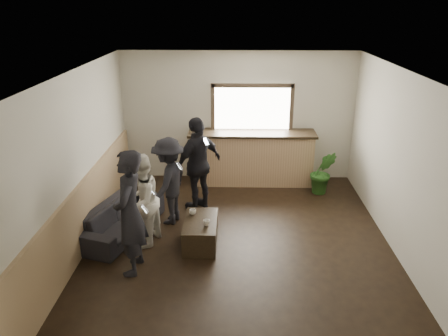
{
  "coord_description": "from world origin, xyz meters",
  "views": [
    {
      "loc": [
        -0.07,
        -6.22,
        3.79
      ],
      "look_at": [
        -0.24,
        0.4,
        1.21
      ],
      "focal_mm": 35.0,
      "sensor_mm": 36.0,
      "label": 1
    }
  ],
  "objects_px": {
    "potted_plant": "(323,172)",
    "person_a": "(130,213)",
    "sofa": "(121,218)",
    "person_b": "(141,201)",
    "bar_counter": "(251,154)",
    "cup_a": "(193,212)",
    "person_d": "(198,164)",
    "person_c": "(169,181)",
    "coffee_table": "(201,232)",
    "cup_b": "(206,223)"
  },
  "relations": [
    {
      "from": "cup_b",
      "to": "person_a",
      "type": "height_order",
      "value": "person_a"
    },
    {
      "from": "coffee_table",
      "to": "person_a",
      "type": "relative_size",
      "value": 0.51
    },
    {
      "from": "cup_a",
      "to": "person_c",
      "type": "relative_size",
      "value": 0.07
    },
    {
      "from": "potted_plant",
      "to": "person_d",
      "type": "height_order",
      "value": "person_d"
    },
    {
      "from": "potted_plant",
      "to": "person_d",
      "type": "distance_m",
      "value": 2.64
    },
    {
      "from": "bar_counter",
      "to": "sofa",
      "type": "relative_size",
      "value": 1.45
    },
    {
      "from": "sofa",
      "to": "cup_a",
      "type": "distance_m",
      "value": 1.27
    },
    {
      "from": "person_d",
      "to": "person_c",
      "type": "bearing_deg",
      "value": 4.2
    },
    {
      "from": "potted_plant",
      "to": "person_a",
      "type": "bearing_deg",
      "value": -139.24
    },
    {
      "from": "sofa",
      "to": "coffee_table",
      "type": "relative_size",
      "value": 1.94
    },
    {
      "from": "potted_plant",
      "to": "person_a",
      "type": "xyz_separation_m",
      "value": [
        -3.3,
        -2.85,
        0.48
      ]
    },
    {
      "from": "sofa",
      "to": "person_a",
      "type": "distance_m",
      "value": 1.36
    },
    {
      "from": "bar_counter",
      "to": "cup_a",
      "type": "distance_m",
      "value": 2.65
    },
    {
      "from": "potted_plant",
      "to": "person_a",
      "type": "distance_m",
      "value": 4.39
    },
    {
      "from": "bar_counter",
      "to": "person_a",
      "type": "height_order",
      "value": "bar_counter"
    },
    {
      "from": "bar_counter",
      "to": "person_b",
      "type": "xyz_separation_m",
      "value": [
        -1.85,
        -2.67,
        0.14
      ]
    },
    {
      "from": "bar_counter",
      "to": "coffee_table",
      "type": "xyz_separation_m",
      "value": [
        -0.91,
        -2.64,
        -0.43
      ]
    },
    {
      "from": "cup_a",
      "to": "person_a",
      "type": "xyz_separation_m",
      "value": [
        -0.79,
        -0.99,
        0.47
      ]
    },
    {
      "from": "sofa",
      "to": "person_a",
      "type": "bearing_deg",
      "value": -140.35
    },
    {
      "from": "cup_b",
      "to": "person_a",
      "type": "bearing_deg",
      "value": -149.86
    },
    {
      "from": "potted_plant",
      "to": "person_c",
      "type": "height_order",
      "value": "person_c"
    },
    {
      "from": "bar_counter",
      "to": "person_d",
      "type": "xyz_separation_m",
      "value": [
        -1.04,
        -1.31,
        0.26
      ]
    },
    {
      "from": "bar_counter",
      "to": "person_b",
      "type": "height_order",
      "value": "bar_counter"
    },
    {
      "from": "sofa",
      "to": "person_b",
      "type": "xyz_separation_m",
      "value": [
        0.45,
        -0.36,
        0.51
      ]
    },
    {
      "from": "coffee_table",
      "to": "person_c",
      "type": "distance_m",
      "value": 1.13
    },
    {
      "from": "cup_b",
      "to": "person_b",
      "type": "relative_size",
      "value": 0.07
    },
    {
      "from": "coffee_table",
      "to": "person_d",
      "type": "height_order",
      "value": "person_d"
    },
    {
      "from": "cup_a",
      "to": "person_b",
      "type": "distance_m",
      "value": 0.89
    },
    {
      "from": "potted_plant",
      "to": "person_a",
      "type": "relative_size",
      "value": 0.49
    },
    {
      "from": "bar_counter",
      "to": "person_c",
      "type": "bearing_deg",
      "value": -128.97
    },
    {
      "from": "sofa",
      "to": "person_a",
      "type": "relative_size",
      "value": 0.99
    },
    {
      "from": "sofa",
      "to": "cup_a",
      "type": "height_order",
      "value": "sofa"
    },
    {
      "from": "person_d",
      "to": "person_a",
      "type": "bearing_deg",
      "value": 23.22
    },
    {
      "from": "person_c",
      "to": "person_d",
      "type": "relative_size",
      "value": 0.88
    },
    {
      "from": "cup_a",
      "to": "person_a",
      "type": "relative_size",
      "value": 0.06
    },
    {
      "from": "person_d",
      "to": "sofa",
      "type": "bearing_deg",
      "value": -7.33
    },
    {
      "from": "bar_counter",
      "to": "potted_plant",
      "type": "xyz_separation_m",
      "value": [
        1.45,
        -0.56,
        -0.18
      ]
    },
    {
      "from": "coffee_table",
      "to": "potted_plant",
      "type": "height_order",
      "value": "potted_plant"
    },
    {
      "from": "cup_b",
      "to": "potted_plant",
      "type": "height_order",
      "value": "potted_plant"
    },
    {
      "from": "person_a",
      "to": "cup_b",
      "type": "bearing_deg",
      "value": 121.08
    },
    {
      "from": "bar_counter",
      "to": "person_c",
      "type": "height_order",
      "value": "bar_counter"
    },
    {
      "from": "cup_b",
      "to": "potted_plant",
      "type": "bearing_deg",
      "value": 44.78
    },
    {
      "from": "cup_b",
      "to": "person_a",
      "type": "xyz_separation_m",
      "value": [
        -1.05,
        -0.61,
        0.47
      ]
    },
    {
      "from": "person_a",
      "to": "person_b",
      "type": "xyz_separation_m",
      "value": [
        -0.0,
        0.74,
        -0.16
      ]
    },
    {
      "from": "cup_b",
      "to": "person_c",
      "type": "relative_size",
      "value": 0.06
    },
    {
      "from": "bar_counter",
      "to": "potted_plant",
      "type": "relative_size",
      "value": 2.9
    },
    {
      "from": "person_a",
      "to": "cup_a",
      "type": "bearing_deg",
      "value": 142.1
    },
    {
      "from": "cup_a",
      "to": "cup_b",
      "type": "height_order",
      "value": "cup_b"
    },
    {
      "from": "cup_a",
      "to": "potted_plant",
      "type": "bearing_deg",
      "value": 36.55
    },
    {
      "from": "bar_counter",
      "to": "cup_a",
      "type": "bearing_deg",
      "value": -113.6
    }
  ]
}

